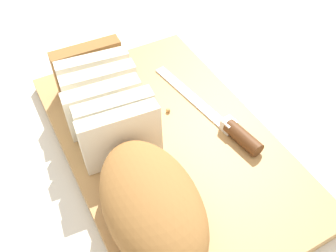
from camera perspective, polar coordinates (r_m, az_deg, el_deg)
name	(u,v)px	position (r m, az deg, el deg)	size (l,w,h in m)	color
ground_plane	(168,148)	(0.57, 0.00, -3.53)	(3.00, 3.00, 0.00)	silver
cutting_board	(168,144)	(0.57, 0.00, -2.81)	(0.47, 0.29, 0.02)	tan
bread_loaf	(129,154)	(0.49, -6.19, -4.34)	(0.39, 0.13, 0.09)	#996633
bread_knife	(230,127)	(0.57, 9.65, -0.14)	(0.25, 0.07, 0.02)	silver
crumb_near_knife	(153,160)	(0.53, -2.43, -5.36)	(0.00, 0.00, 0.00)	tan
crumb_near_loaf	(168,110)	(0.59, 0.02, 2.46)	(0.01, 0.01, 0.01)	tan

